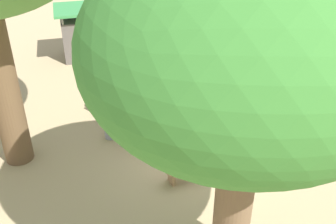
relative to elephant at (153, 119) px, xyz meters
The scene contains 9 objects.
ground_plane 1.89m from the elephant, 51.65° to the right, with size 60.00×60.00×0.00m, color tan.
elephant is the anchor object (origin of this frame).
person_handler 2.30m from the elephant, 124.83° to the left, with size 0.42×0.35×1.62m.
shade_tree_secondary 6.93m from the elephant, 83.61° to the right, with size 6.01×5.51×7.44m.
wooden_bench 2.33m from the elephant, 77.33° to the right, with size 1.45×0.64×0.88m.
picnic_table_near 3.45m from the elephant, ahead, with size 1.75×1.77×0.78m.
market_stall_green 8.33m from the elephant, 101.54° to the left, with size 2.50×2.50×2.52m.
market_stall_blue 8.22m from the elephant, 83.48° to the left, with size 2.50×2.50×2.52m.
feed_bucket 1.65m from the elephant, 162.17° to the left, with size 0.36×0.36×0.32m, color gray.
Camera 1 is at (-3.47, -9.69, 7.76)m, focal length 41.85 mm.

